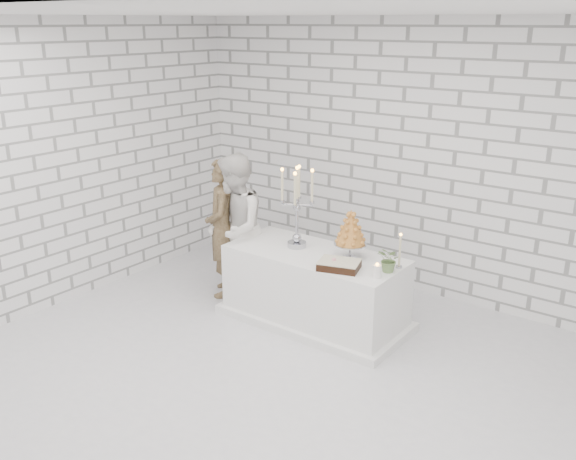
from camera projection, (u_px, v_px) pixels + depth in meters
The scene contains 13 objects.
ground at pixel (287, 387), 5.27m from camera, with size 6.00×5.00×0.01m, color silver.
ceiling at pixel (287, 12), 4.31m from camera, with size 6.00×5.00×0.01m, color white.
wall_back at pixel (426, 162), 6.68m from camera, with size 6.00×0.01×3.00m, color white.
wall_left at pixel (58, 166), 6.49m from camera, with size 0.01×5.00×3.00m, color white.
cake_table at pixel (315, 287), 6.30m from camera, with size 1.80×0.80×0.75m, color white.
groom at pixel (222, 228), 6.84m from camera, with size 0.57×0.37×1.56m, color #44331E.
bride at pixel (234, 228), 6.72m from camera, with size 0.79×0.62×1.63m, color white.
candelabra at pixel (297, 207), 6.22m from camera, with size 0.34×0.34×0.84m, color #A5A6B0, non-canonical shape.
croquembouche at pixel (351, 234), 5.97m from camera, with size 0.32×0.32×0.50m, color #98591D, non-canonical shape.
chocolate_cake at pixel (339, 265), 5.77m from camera, with size 0.37×0.26×0.08m, color black.
pillar_candle at pixel (377, 271), 5.57m from camera, with size 0.08×0.08×0.12m, color white.
extra_taper at pixel (400, 252), 5.76m from camera, with size 0.06×0.06×0.32m, color beige.
flowers at pixel (390, 260), 5.68m from camera, with size 0.21×0.19×0.24m, color #4D6A37.
Camera 1 is at (2.74, -3.65, 2.94)m, focal length 38.77 mm.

